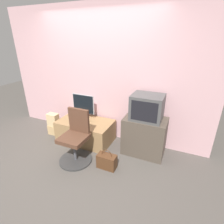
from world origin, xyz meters
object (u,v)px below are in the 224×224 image
(main_monitor, at_px, (83,106))
(crt_tv, at_px, (147,107))
(keyboard, at_px, (78,122))
(office_chair, at_px, (76,141))
(handbag, at_px, (107,161))
(cardboard_box_lower, at_px, (55,129))
(mouse, at_px, (87,123))

(main_monitor, relative_size, crt_tv, 0.94)
(keyboard, relative_size, office_chair, 0.33)
(crt_tv, bearing_deg, handbag, -124.14)
(main_monitor, height_order, cardboard_box_lower, main_monitor)
(main_monitor, bearing_deg, crt_tv, -4.23)
(main_monitor, distance_m, office_chair, 0.90)
(mouse, bearing_deg, keyboard, -174.43)
(crt_tv, distance_m, handbag, 1.13)
(cardboard_box_lower, bearing_deg, main_monitor, 20.45)
(main_monitor, bearing_deg, mouse, -47.39)
(handbag, bearing_deg, mouse, 142.47)
(cardboard_box_lower, bearing_deg, mouse, -1.24)
(keyboard, distance_m, cardboard_box_lower, 0.77)
(office_chair, relative_size, handbag, 2.63)
(main_monitor, relative_size, handbag, 1.42)
(mouse, xyz_separation_m, crt_tv, (1.11, 0.16, 0.46))
(crt_tv, relative_size, office_chair, 0.57)
(office_chair, distance_m, cardboard_box_lower, 1.14)
(office_chair, height_order, cardboard_box_lower, office_chair)
(office_chair, relative_size, cardboard_box_lower, 3.58)
(cardboard_box_lower, bearing_deg, office_chair, -29.14)
(crt_tv, distance_m, office_chair, 1.35)
(main_monitor, xyz_separation_m, mouse, (0.24, -0.26, -0.23))
(keyboard, bearing_deg, handbag, -29.36)
(mouse, distance_m, handbag, 0.89)
(main_monitor, height_order, crt_tv, crt_tv)
(mouse, height_order, office_chair, office_chair)
(main_monitor, bearing_deg, office_chair, -67.85)
(office_chair, xyz_separation_m, handbag, (0.58, 0.02, -0.25))
(mouse, relative_size, office_chair, 0.06)
(main_monitor, distance_m, mouse, 0.43)
(main_monitor, relative_size, keyboard, 1.66)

